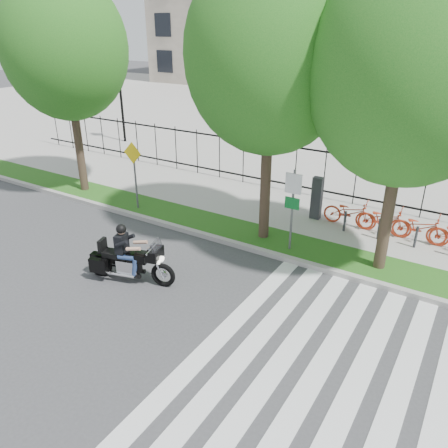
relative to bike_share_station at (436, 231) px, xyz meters
The scene contains 15 objects.
ground 9.11m from the bike_share_station, 127.62° to the right, with size 120.00×120.00×0.00m, color #3B3B3D.
curb 6.38m from the bike_share_station, 150.82° to the right, with size 60.00×0.20×0.15m, color #9E9B95.
grass_verge 6.01m from the bike_share_station, 157.94° to the right, with size 60.00×1.50×0.15m, color #1D5615.
sidewalk 5.58m from the bike_share_station, behind, with size 60.00×3.50×0.15m, color #A5A29A.
plaza 18.66m from the bike_share_station, 107.31° to the left, with size 80.00×34.00×0.10m, color #A5A29A.
crosswalk_stripes 7.26m from the bike_share_station, 95.73° to the right, with size 5.70×8.00×0.01m, color silver, non-canonical shape.
iron_fence 5.92m from the bike_share_station, 160.15° to the left, with size 30.00×0.06×2.00m, color black, non-canonical shape.
lamp_post_left 18.37m from the bike_share_station, 164.69° to the left, with size 1.06×0.70×4.25m.
street_tree_0 14.15m from the bike_share_station, behind, with size 4.54×4.54×8.06m.
street_tree_1 7.26m from the bike_share_station, 154.68° to the right, with size 4.80×4.80×8.26m.
street_tree_2 5.43m from the bike_share_station, 115.87° to the right, with size 4.92×4.92×8.13m.
bike_share_station is the anchor object (origin of this frame).
sign_pole_regulatory 4.65m from the bike_share_station, 144.52° to the right, with size 0.50×0.09×2.50m.
sign_pole_warning 10.22m from the bike_share_station, 165.08° to the right, with size 0.78×0.09×2.49m.
motorcycle_rider 9.22m from the bike_share_station, 136.49° to the right, with size 2.54×1.14×2.00m.
Camera 1 is at (6.43, -6.45, 6.37)m, focal length 35.00 mm.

